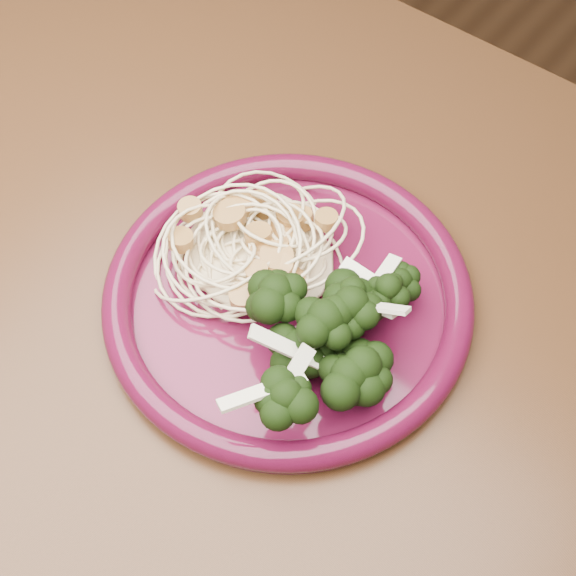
# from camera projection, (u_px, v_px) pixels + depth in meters

# --- Properties ---
(dining_table) EXTENTS (1.20, 0.80, 0.75)m
(dining_table) POSITION_uv_depth(u_px,v_px,m) (315.00, 483.00, 0.60)
(dining_table) COLOR #472814
(dining_table) RESTS_ON ground
(dinner_plate) EXTENTS (0.34, 0.34, 0.02)m
(dinner_plate) POSITION_uv_depth(u_px,v_px,m) (288.00, 296.00, 0.57)
(dinner_plate) COLOR #4E0D27
(dinner_plate) RESTS_ON dining_table
(spaghetti_pile) EXTENTS (0.14, 0.14, 0.03)m
(spaghetti_pile) POSITION_uv_depth(u_px,v_px,m) (259.00, 248.00, 0.58)
(spaghetti_pile) COLOR beige
(spaghetti_pile) RESTS_ON dinner_plate
(scallop_cluster) EXTENTS (0.15, 0.15, 0.04)m
(scallop_cluster) POSITION_uv_depth(u_px,v_px,m) (257.00, 221.00, 0.55)
(scallop_cluster) COLOR #B5823F
(scallop_cluster) RESTS_ON spaghetti_pile
(broccoli_pile) EXTENTS (0.13, 0.16, 0.05)m
(broccoli_pile) POSITION_uv_depth(u_px,v_px,m) (327.00, 334.00, 0.53)
(broccoli_pile) COLOR black
(broccoli_pile) RESTS_ON dinner_plate
(onion_garnish) EXTENTS (0.09, 0.11, 0.05)m
(onion_garnish) POSITION_uv_depth(u_px,v_px,m) (330.00, 310.00, 0.50)
(onion_garnish) COLOR #EEEBC8
(onion_garnish) RESTS_ON broccoli_pile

